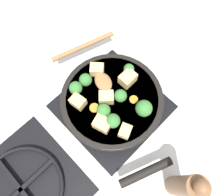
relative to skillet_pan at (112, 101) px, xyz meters
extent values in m
plane|color=silver|center=(0.00, 0.00, -0.06)|extent=(2.40, 2.40, 0.00)
cube|color=black|center=(0.00, 0.00, -0.05)|extent=(0.31, 0.31, 0.01)
torus|color=black|center=(0.00, 0.00, -0.04)|extent=(0.24, 0.24, 0.01)
cube|color=black|center=(0.00, 0.00, -0.04)|extent=(0.01, 0.23, 0.01)
cube|color=black|center=(0.00, 0.00, -0.04)|extent=(0.23, 0.01, 0.01)
cube|color=black|center=(0.00, 0.36, -0.05)|extent=(0.31, 0.31, 0.01)
torus|color=black|center=(0.00, 0.36, -0.04)|extent=(0.24, 0.24, 0.01)
cube|color=black|center=(0.00, 0.36, -0.04)|extent=(0.01, 0.23, 0.01)
cube|color=black|center=(0.00, 0.36, -0.04)|extent=(0.23, 0.01, 0.01)
cylinder|color=black|center=(0.00, 0.00, 0.00)|extent=(0.30, 0.30, 0.05)
cylinder|color=brown|center=(0.00, 0.00, 0.00)|extent=(0.28, 0.28, 0.04)
torus|color=black|center=(0.00, 0.00, 0.02)|extent=(0.31, 0.31, 0.01)
cylinder|color=black|center=(-0.21, 0.08, 0.01)|extent=(0.08, 0.15, 0.02)
ellipsoid|color=olive|center=(0.06, -0.02, 0.03)|extent=(0.08, 0.07, 0.01)
cylinder|color=olive|center=(0.19, -0.06, 0.03)|extent=(0.08, 0.21, 0.02)
cube|color=#DBB770|center=(-0.04, 0.08, 0.04)|extent=(0.06, 0.05, 0.04)
cube|color=#DBB770|center=(0.06, 0.08, 0.04)|extent=(0.05, 0.04, 0.03)
cube|color=#DBB770|center=(0.01, 0.01, 0.04)|extent=(0.05, 0.05, 0.03)
cube|color=#DBB770|center=(0.01, -0.07, 0.04)|extent=(0.04, 0.05, 0.04)
cube|color=#DBB770|center=(0.10, -0.03, 0.04)|extent=(0.05, 0.05, 0.03)
cube|color=#DBB770|center=(-0.10, 0.05, 0.04)|extent=(0.04, 0.05, 0.03)
cylinder|color=#709956|center=(-0.01, 0.05, 0.03)|extent=(0.01, 0.01, 0.01)
sphere|color=#387533|center=(-0.01, 0.05, 0.05)|extent=(0.04, 0.04, 0.04)
cylinder|color=#709956|center=(-0.05, 0.05, 0.03)|extent=(0.01, 0.01, 0.01)
sphere|color=#387533|center=(-0.05, 0.05, 0.05)|extent=(0.04, 0.04, 0.04)
cylinder|color=#709956|center=(0.09, 0.06, 0.03)|extent=(0.01, 0.01, 0.01)
sphere|color=#387533|center=(0.09, 0.06, 0.05)|extent=(0.04, 0.04, 0.04)
cylinder|color=#709956|center=(-0.02, -0.02, 0.03)|extent=(0.01, 0.01, 0.01)
sphere|color=#387533|center=(-0.02, -0.02, 0.05)|extent=(0.04, 0.04, 0.04)
cylinder|color=#709956|center=(0.09, 0.02, 0.03)|extent=(0.01, 0.01, 0.01)
sphere|color=#387533|center=(0.09, 0.02, 0.05)|extent=(0.04, 0.04, 0.04)
cylinder|color=#709956|center=(-0.09, -0.03, 0.03)|extent=(0.01, 0.01, 0.01)
sphere|color=#387533|center=(-0.09, -0.03, 0.05)|extent=(0.05, 0.05, 0.05)
cylinder|color=#709956|center=(0.03, -0.10, 0.03)|extent=(0.01, 0.01, 0.01)
sphere|color=#387533|center=(0.03, -0.10, 0.05)|extent=(0.03, 0.03, 0.03)
cylinder|color=orange|center=(0.02, 0.06, 0.03)|extent=(0.03, 0.03, 0.01)
cylinder|color=orange|center=(-0.05, -0.04, 0.03)|extent=(0.03, 0.03, 0.01)
cylinder|color=brown|center=(-0.30, 0.04, 0.04)|extent=(0.05, 0.05, 0.20)
sphere|color=brown|center=(-0.30, 0.04, 0.16)|extent=(0.03, 0.03, 0.03)
camera|label=1|loc=(-0.16, 0.16, 0.63)|focal=35.00mm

